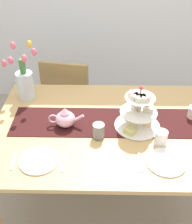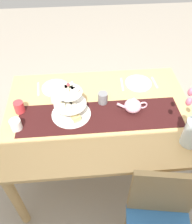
# 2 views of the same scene
# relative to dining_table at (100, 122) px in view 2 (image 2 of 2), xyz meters

# --- Properties ---
(ground_plane) EXTENTS (8.00, 8.00, 0.00)m
(ground_plane) POSITION_rel_dining_table_xyz_m (0.00, 0.00, -0.67)
(ground_plane) COLOR gray
(dining_table) EXTENTS (1.47, 1.06, 0.77)m
(dining_table) POSITION_rel_dining_table_xyz_m (0.00, 0.00, 0.00)
(dining_table) COLOR tan
(dining_table) RESTS_ON ground_plane
(chair_left) EXTENTS (0.48, 0.48, 0.91)m
(chair_left) POSITION_rel_dining_table_xyz_m (-0.32, 0.76, -0.16)
(chair_left) COLOR olive
(chair_left) RESTS_ON ground_plane
(table_runner) EXTENTS (1.24, 0.32, 0.00)m
(table_runner) POSITION_rel_dining_table_xyz_m (0.00, 0.04, 0.11)
(table_runner) COLOR black
(table_runner) RESTS_ON dining_table
(tiered_cake_stand) EXTENTS (0.30, 0.30, 0.30)m
(tiered_cake_stand) POSITION_rel_dining_table_xyz_m (0.22, -0.00, 0.21)
(tiered_cake_stand) COLOR beige
(tiered_cake_stand) RESTS_ON table_runner
(teapot) EXTENTS (0.24, 0.13, 0.14)m
(teapot) POSITION_rel_dining_table_xyz_m (-0.26, 0.00, 0.17)
(teapot) COLOR #E5A8BC
(teapot) RESTS_ON table_runner
(cream_jug) EXTENTS (0.08, 0.08, 0.08)m
(cream_jug) POSITION_rel_dining_table_xyz_m (0.61, 0.11, 0.15)
(cream_jug) COLOR white
(cream_jug) RESTS_ON dining_table
(dinner_plate_left) EXTENTS (0.23, 0.23, 0.01)m
(dinner_plate_left) POSITION_rel_dining_table_xyz_m (-0.37, -0.33, 0.11)
(dinner_plate_left) COLOR white
(dinner_plate_left) RESTS_ON dining_table
(fork_left) EXTENTS (0.03, 0.15, 0.01)m
(fork_left) POSITION_rel_dining_table_xyz_m (-0.52, -0.33, 0.11)
(fork_left) COLOR silver
(fork_left) RESTS_ON dining_table
(knife_left) EXTENTS (0.02, 0.17, 0.01)m
(knife_left) POSITION_rel_dining_table_xyz_m (-0.23, -0.33, 0.11)
(knife_left) COLOR silver
(knife_left) RESTS_ON dining_table
(dinner_plate_right) EXTENTS (0.23, 0.23, 0.01)m
(dinner_plate_right) POSITION_rel_dining_table_xyz_m (0.35, -0.33, 0.11)
(dinner_plate_right) COLOR white
(dinner_plate_right) RESTS_ON dining_table
(fork_right) EXTENTS (0.02, 0.15, 0.01)m
(fork_right) POSITION_rel_dining_table_xyz_m (0.21, -0.33, 0.11)
(fork_right) COLOR silver
(fork_right) RESTS_ON dining_table
(knife_right) EXTENTS (0.03, 0.17, 0.01)m
(knife_right) POSITION_rel_dining_table_xyz_m (0.50, -0.33, 0.11)
(knife_right) COLOR silver
(knife_right) RESTS_ON dining_table
(mug_grey) EXTENTS (0.08, 0.08, 0.09)m
(mug_grey) POSITION_rel_dining_table_xyz_m (-0.04, -0.11, 0.16)
(mug_grey) COLOR slate
(mug_grey) RESTS_ON table_runner
(mug_white_text) EXTENTS (0.08, 0.08, 0.09)m
(mug_white_text) POSITION_rel_dining_table_xyz_m (0.34, -0.17, 0.15)
(mug_white_text) COLOR white
(mug_white_text) RESTS_ON dining_table
(mug_orange) EXTENTS (0.08, 0.08, 0.09)m
(mug_orange) POSITION_rel_dining_table_xyz_m (0.61, -0.07, 0.15)
(mug_orange) COLOR red
(mug_orange) RESTS_ON dining_table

